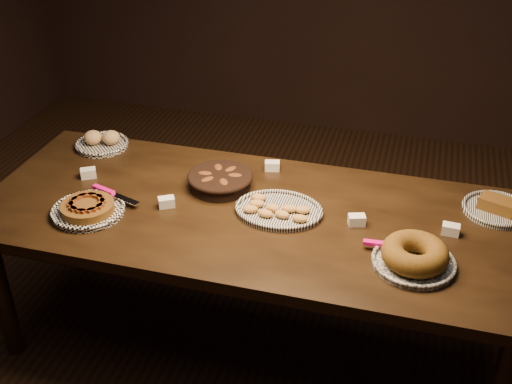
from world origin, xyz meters
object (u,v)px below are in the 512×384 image
(bundt_cake_plate, at_px, (414,256))
(madeleine_platter, at_px, (278,210))
(buffet_table, at_px, (252,225))
(apple_tart_plate, at_px, (88,209))

(bundt_cake_plate, bearing_deg, madeleine_platter, 144.81)
(buffet_table, distance_m, bundt_cake_plate, 0.73)
(apple_tart_plate, distance_m, madeleine_platter, 0.82)
(apple_tart_plate, relative_size, madeleine_platter, 0.95)
(madeleine_platter, bearing_deg, buffet_table, -177.78)
(buffet_table, relative_size, bundt_cake_plate, 6.60)
(apple_tart_plate, distance_m, bundt_cake_plate, 1.37)
(buffet_table, relative_size, apple_tart_plate, 6.73)
(madeleine_platter, height_order, bundt_cake_plate, bundt_cake_plate)
(madeleine_platter, xyz_separation_m, bundt_cake_plate, (0.59, -0.21, 0.03))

